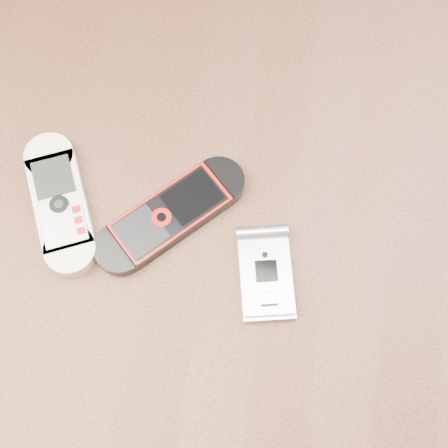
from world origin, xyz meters
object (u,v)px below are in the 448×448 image
nokia_white (60,202)px  nokia_black_red (171,215)px  motorola_razr (266,275)px  table (220,261)px

nokia_white → nokia_black_red: size_ratio=0.91×
nokia_white → motorola_razr: (0.20, -0.03, -0.00)m
nokia_white → nokia_black_red: (0.11, 0.01, -0.00)m
table → nokia_white: nokia_white is taller
nokia_white → table: bearing=-24.8°
nokia_black_red → table: bearing=41.6°
table → motorola_razr: 0.13m
motorola_razr → nokia_black_red: bearing=142.5°
nokia_white → motorola_razr: nokia_white is taller
nokia_white → motorola_razr: bearing=-36.9°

